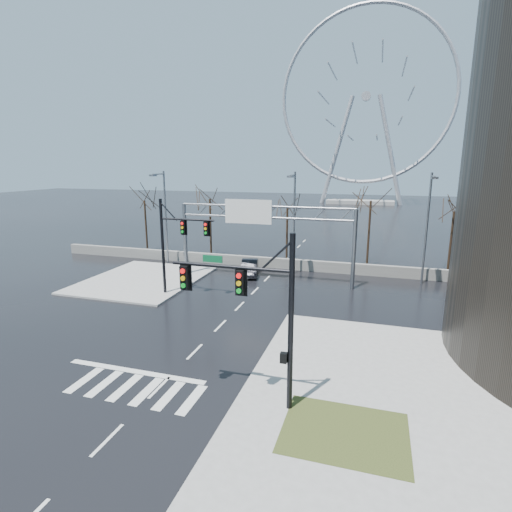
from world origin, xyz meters
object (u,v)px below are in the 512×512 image
at_px(signal_mast_near, 260,304).
at_px(car, 250,267).
at_px(signal_mast_far, 175,238).
at_px(sign_gantry, 260,226).
at_px(ferris_wheel, 366,104).

relative_size(signal_mast_near, car, 1.78).
xyz_separation_m(signal_mast_near, car, (-7.16, 20.83, -4.13)).
xyz_separation_m(signal_mast_far, car, (3.85, 7.83, -4.09)).
relative_size(signal_mast_far, car, 1.78).
distance_m(signal_mast_far, sign_gantry, 8.14).
bearing_deg(sign_gantry, signal_mast_near, -73.81).
bearing_deg(signal_mast_near, car, 108.98).
height_order(signal_mast_near, car, signal_mast_near).
bearing_deg(sign_gantry, car, 131.98).
distance_m(signal_mast_near, car, 22.41).
bearing_deg(signal_mast_far, sign_gantry, 47.53).
relative_size(signal_mast_near, sign_gantry, 0.49).
bearing_deg(signal_mast_near, ferris_wheel, 90.08).
height_order(signal_mast_near, ferris_wheel, ferris_wheel).
height_order(signal_mast_near, signal_mast_far, same).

